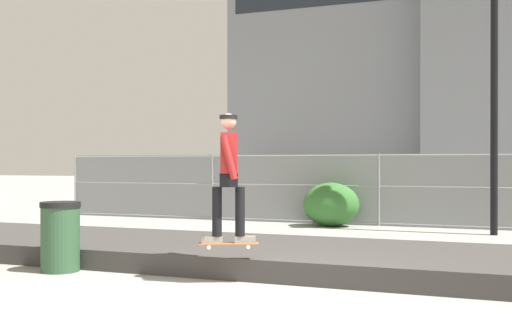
{
  "coord_description": "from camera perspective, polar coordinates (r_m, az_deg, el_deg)",
  "views": [
    {
      "loc": [
        2.6,
        -6.21,
        1.59
      ],
      "look_at": [
        -1.36,
        4.19,
        1.54
      ],
      "focal_mm": 42.73,
      "sensor_mm": 36.0,
      "label": 1
    }
  ],
  "objects": [
    {
      "name": "skater",
      "position": [
        8.14,
        -2.59,
        -0.28
      ],
      "size": [
        0.7,
        0.62,
        1.73
      ],
      "color": "gray",
      "rests_on": "skateboard"
    },
    {
      "name": "shrub_left",
      "position": [
        15.62,
        7.03,
        -3.55
      ],
      "size": [
        1.44,
        1.18,
        1.11
      ],
      "color": "#336B2D",
      "rests_on": "ground_plane"
    },
    {
      "name": "ground_plane",
      "position": [
        6.92,
        -1.88,
        -13.05
      ],
      "size": [
        120.0,
        120.0,
        0.0
      ],
      "primitive_type": "plane",
      "color": "gray"
    },
    {
      "name": "library_building",
      "position": [
        56.76,
        9.07,
        11.57
      ],
      "size": [
        19.64,
        11.79,
        25.47
      ],
      "color": "slate",
      "rests_on": "ground_plane"
    },
    {
      "name": "trash_bin",
      "position": [
        9.51,
        -17.84,
        -6.24
      ],
      "size": [
        0.59,
        0.59,
        1.03
      ],
      "color": "#2D5133",
      "rests_on": "ground_plane"
    },
    {
      "name": "chain_fence",
      "position": [
        15.95,
        11.43,
        -2.12
      ],
      "size": [
        18.88,
        0.06,
        1.85
      ],
      "color": "gray",
      "rests_on": "ground_plane"
    },
    {
      "name": "street_lamp",
      "position": [
        14.92,
        21.41,
        12.46
      ],
      "size": [
        0.44,
        0.44,
        7.77
      ],
      "color": "black",
      "rests_on": "ground_plane"
    },
    {
      "name": "gravel_berm",
      "position": [
        9.5,
        4.76,
        -8.45
      ],
      "size": [
        15.57,
        2.91,
        0.31
      ],
      "primitive_type": "cube",
      "color": "#3D3A38",
      "rests_on": "ground_plane"
    },
    {
      "name": "parked_car_near",
      "position": [
        19.84,
        -3.39,
        -1.93
      ],
      "size": [
        4.46,
        2.06,
        1.66
      ],
      "color": "navy",
      "rests_on": "ground_plane"
    },
    {
      "name": "parked_car_mid",
      "position": [
        18.27,
        13.4,
        -2.12
      ],
      "size": [
        4.56,
        2.27,
        1.66
      ],
      "color": "#B7BABF",
      "rests_on": "ground_plane"
    },
    {
      "name": "skateboard",
      "position": [
        8.21,
        -2.59,
        -7.25
      ],
      "size": [
        0.81,
        0.51,
        0.07
      ],
      "color": "#9E5B33"
    }
  ]
}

